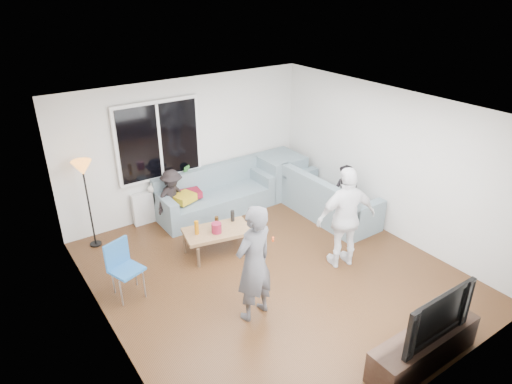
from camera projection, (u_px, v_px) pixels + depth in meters
floor at (272, 273)px, 7.14m from camera, size 5.00×5.50×0.04m
ceiling at (275, 111)px, 6.00m from camera, size 5.00×5.50×0.04m
wall_back at (187, 146)px, 8.62m from camera, size 5.00×0.04×2.60m
wall_front at (439, 301)px, 4.51m from camera, size 5.00×0.04×2.60m
wall_left at (101, 254)px, 5.28m from camera, size 0.04×5.50×2.60m
wall_right at (389, 162)px, 7.86m from camera, size 0.04×5.50×2.60m
window_frame at (159, 140)px, 8.15m from camera, size 1.62×0.06×1.47m
window_glass at (160, 141)px, 8.12m from camera, size 1.50×0.02×1.35m
window_mullion at (160, 141)px, 8.11m from camera, size 0.05×0.03×1.35m
radiator at (166, 202)px, 8.65m from camera, size 1.30×0.12×0.62m
potted_plant at (185, 174)px, 8.64m from camera, size 0.25×0.22×0.38m
vase at (152, 187)px, 8.33m from camera, size 0.17×0.17×0.17m
sofa_back_section at (216, 192)px, 8.78m from camera, size 2.30×0.85×0.85m
sofa_right_section at (330, 196)px, 8.63m from camera, size 2.00×0.85×0.85m
sofa_corner at (280, 174)px, 9.58m from camera, size 0.85×0.85×0.85m
cushion_yellow at (184, 198)px, 8.38m from camera, size 0.46×0.42×0.14m
cushion_red at (191, 194)px, 8.53m from camera, size 0.39×0.34×0.13m
coffee_table at (218, 240)px, 7.63m from camera, size 1.20×0.82×0.40m
pitcher at (217, 228)px, 7.43m from camera, size 0.17×0.17×0.17m
side_chair at (127, 271)px, 6.45m from camera, size 0.51×0.51×0.86m
floor_lamp at (89, 205)px, 7.53m from camera, size 0.32×0.32×1.56m
player_left at (254, 264)px, 5.89m from camera, size 0.68×0.51×1.69m
player_right at (346, 218)px, 7.00m from camera, size 1.06×0.67×1.68m
spectator_right at (345, 196)px, 8.29m from camera, size 0.50×0.61×1.16m
spectator_back at (173, 198)px, 8.29m from camera, size 0.79×0.59×1.10m
tv_console at (424, 348)px, 5.39m from camera, size 1.60×0.40×0.44m
television at (431, 312)px, 5.15m from camera, size 1.13×0.15×0.65m
bottle_a at (197, 228)px, 7.37m from camera, size 0.07×0.07×0.24m
bottle_c at (217, 221)px, 7.62m from camera, size 0.07×0.07×0.18m
bottle_e at (233, 216)px, 7.77m from camera, size 0.07×0.07×0.20m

